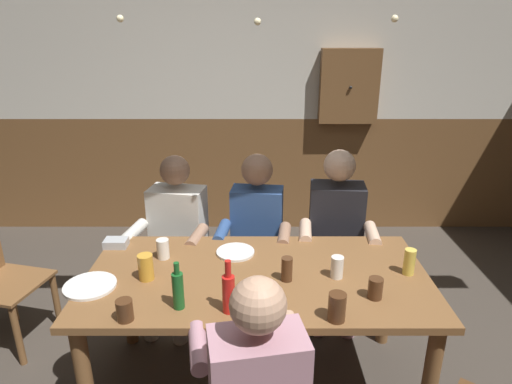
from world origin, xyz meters
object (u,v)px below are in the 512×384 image
plate_0 (89,286)px  pint_glass_0 (336,267)px  person_0 (174,234)px  person_1 (255,233)px  person_3 (253,383)px  pint_glass_2 (123,310)px  condiment_caddy (115,243)px  wall_dart_cabinet (348,86)px  person_2 (335,229)px  pint_glass_4 (286,269)px  dining_table (256,289)px  pint_glass_5 (162,249)px  plate_1 (234,252)px  pint_glass_3 (145,267)px  pint_glass_1 (374,288)px  pint_glass_6 (408,262)px  pint_glass_7 (336,307)px  bottle_1 (177,289)px  bottle_0 (227,292)px

plate_0 → pint_glass_0: bearing=4.4°
person_0 → person_1: 0.57m
person_3 → pint_glass_2: (-0.60, 0.29, 0.15)m
condiment_caddy → wall_dart_cabinet: size_ratio=0.20×
person_2 → condiment_caddy: bearing=20.7°
person_1 → pint_glass_4: (0.17, -0.76, 0.15)m
dining_table → pint_glass_5: size_ratio=15.92×
person_2 → person_3: (-0.57, -1.41, -0.04)m
plate_1 → pint_glass_5: size_ratio=1.94×
person_2 → pint_glass_3: (-1.16, -0.76, 0.13)m
person_2 → pint_glass_1: (0.03, -0.94, 0.12)m
person_2 → wall_dart_cabinet: (0.33, 1.48, 0.81)m
pint_glass_5 → wall_dart_cabinet: 2.56m
pint_glass_3 → pint_glass_6: (1.43, 0.05, 0.00)m
pint_glass_3 → pint_glass_7: bearing=-20.4°
bottle_1 → pint_glass_1: size_ratio=2.24×
person_3 → pint_glass_2: size_ratio=11.59×
pint_glass_2 → wall_dart_cabinet: bearing=60.0°
pint_glass_2 → pint_glass_7: pint_glass_7 is taller
person_3 → bottle_0: person_3 is taller
pint_glass_4 → dining_table: bearing=158.8°
person_2 → bottle_1: size_ratio=5.12×
person_2 → pint_glass_1: 0.95m
dining_table → person_1: bearing=90.7°
dining_table → plate_0: bearing=-171.6°
pint_glass_2 → plate_1: bearing=53.3°
plate_1 → wall_dart_cabinet: (1.02, 1.95, 0.74)m
dining_table → person_1: size_ratio=1.53×
pint_glass_1 → wall_dart_cabinet: 2.54m
person_2 → person_3: 1.52m
pint_glass_4 → person_2: bearing=62.5°
pint_glass_3 → pint_glass_4: pint_glass_3 is taller
plate_0 → pint_glass_2: 0.38m
pint_glass_4 → plate_0: bearing=-176.2°
bottle_0 → pint_glass_3: bottle_0 is taller
bottle_0 → pint_glass_4: 0.41m
person_1 → pint_glass_6: size_ratio=8.31×
person_3 → bottle_0: bearing=98.8°
pint_glass_2 → pint_glass_4: 0.85m
bottle_0 → pint_glass_2: bearing=-172.3°
bottle_1 → pint_glass_3: (-0.22, 0.26, -0.03)m
person_1 → person_2: bearing=-171.7°
person_3 → dining_table: bearing=78.5°
person_3 → pint_glass_0: person_3 is taller
person_0 → bottle_0: 1.14m
person_3 → pint_glass_0: (0.45, 0.67, 0.16)m
pint_glass_3 → pint_glass_7: pint_glass_3 is taller
person_0 → wall_dart_cabinet: bearing=-123.7°
person_0 → person_3: 1.50m
plate_1 → bottle_0: size_ratio=0.84×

